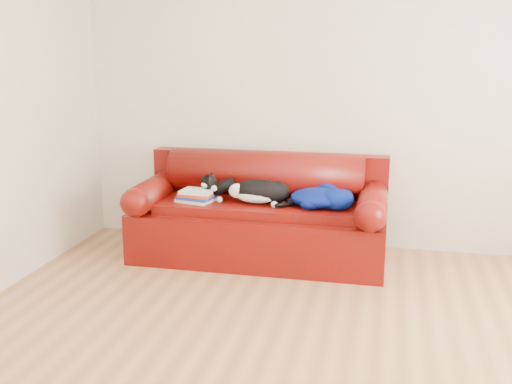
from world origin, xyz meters
TOP-DOWN VIEW (x-y plane):
  - ground at (0.00, 0.00)m, footprint 4.50×4.50m
  - room_shell at (0.12, 0.02)m, footprint 4.52×4.02m
  - sofa_base at (-0.55, 1.49)m, footprint 2.10×0.90m
  - sofa_back at (-0.55, 1.74)m, footprint 2.10×1.01m
  - book_stack at (-1.06, 1.35)m, footprint 0.33×0.28m
  - cat at (-0.54, 1.41)m, footprint 0.69×0.29m
  - blanket at (-0.03, 1.45)m, footprint 0.55×0.46m

SIDE VIEW (x-z plane):
  - ground at x=0.00m, z-range 0.00..0.00m
  - sofa_base at x=-0.55m, z-range -0.01..0.49m
  - sofa_back at x=-0.55m, z-range 0.10..0.98m
  - book_stack at x=-1.06m, z-range 0.50..0.60m
  - blanket at x=-0.03m, z-range 0.49..0.66m
  - cat at x=-0.54m, z-range 0.47..0.72m
  - room_shell at x=0.12m, z-range 0.36..2.97m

